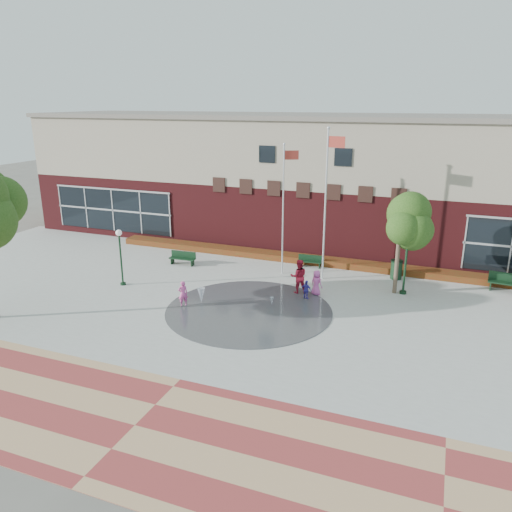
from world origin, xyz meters
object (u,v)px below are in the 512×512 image
(flagpole_left, at_px, (284,203))
(child_splash, at_px, (183,294))
(trash_can, at_px, (396,270))
(flagpole_right, at_px, (326,197))
(bench_left, at_px, (183,261))

(flagpole_left, distance_m, child_splash, 8.24)
(flagpole_left, bearing_deg, trash_can, -11.30)
(flagpole_right, distance_m, child_splash, 9.71)
(flagpole_right, xyz_separation_m, bench_left, (-9.10, -0.66, -4.64))
(flagpole_right, bearing_deg, trash_can, 31.36)
(bench_left, bearing_deg, child_splash, -63.32)
(trash_can, bearing_deg, flagpole_left, -167.14)
(flagpole_left, height_order, child_splash, flagpole_left)
(flagpole_right, bearing_deg, bench_left, -165.43)
(flagpole_right, xyz_separation_m, trash_can, (4.03, 1.54, -4.33))
(flagpole_right, relative_size, bench_left, 5.06)
(flagpole_left, height_order, flagpole_right, flagpole_right)
(bench_left, distance_m, trash_can, 13.32)
(child_splash, bearing_deg, flagpole_right, -174.31)
(bench_left, height_order, child_splash, child_splash)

